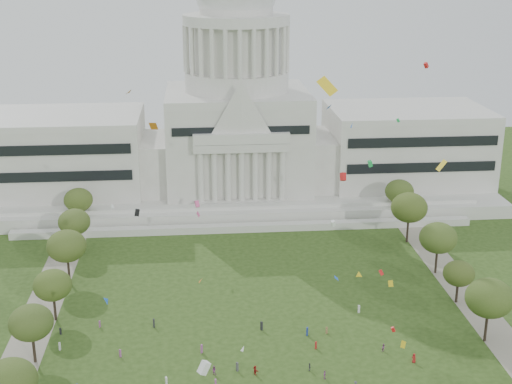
# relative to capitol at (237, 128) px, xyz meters

# --- Properties ---
(capitol) EXTENTS (160.00, 64.50, 91.30)m
(capitol) POSITION_rel_capitol_xyz_m (0.00, 0.00, 0.00)
(capitol) COLOR silver
(capitol) RESTS_ON ground
(path_left) EXTENTS (8.00, 160.00, 0.04)m
(path_left) POSITION_rel_capitol_xyz_m (-48.00, -83.59, -22.28)
(path_left) COLOR gray
(path_left) RESTS_ON ground
(path_right) EXTENTS (8.00, 160.00, 0.04)m
(path_right) POSITION_rel_capitol_xyz_m (48.00, -83.59, -22.28)
(path_right) COLOR gray
(path_right) RESTS_ON ground
(row_tree_l_1) EXTENTS (8.86, 8.86, 12.59)m
(row_tree_l_1) POSITION_rel_capitol_xyz_m (-44.07, -116.55, -13.34)
(row_tree_l_1) COLOR black
(row_tree_l_1) RESTS_ON ground
(row_tree_l_2) EXTENTS (8.42, 8.42, 11.97)m
(row_tree_l_2) POSITION_rel_capitol_xyz_m (-45.04, -96.29, -13.79)
(row_tree_l_2) COLOR black
(row_tree_l_2) RESTS_ON ground
(row_tree_r_2) EXTENTS (9.55, 9.55, 13.58)m
(row_tree_r_2) POSITION_rel_capitol_xyz_m (44.17, -96.15, -12.64)
(row_tree_r_2) COLOR black
(row_tree_r_2) RESTS_ON ground
(row_tree_l_3) EXTENTS (8.12, 8.12, 11.55)m
(row_tree_l_3) POSITION_rel_capitol_xyz_m (-44.09, -79.67, -14.09)
(row_tree_l_3) COLOR black
(row_tree_l_3) RESTS_ON ground
(row_tree_r_3) EXTENTS (7.01, 7.01, 9.98)m
(row_tree_r_3) POSITION_rel_capitol_xyz_m (44.40, -79.10, -15.21)
(row_tree_r_3) COLOR black
(row_tree_r_3) RESTS_ON ground
(row_tree_l_4) EXTENTS (9.29, 9.29, 13.21)m
(row_tree_l_4) POSITION_rel_capitol_xyz_m (-44.08, -61.17, -12.90)
(row_tree_l_4) COLOR black
(row_tree_l_4) RESTS_ON ground
(row_tree_r_4) EXTENTS (9.19, 9.19, 13.06)m
(row_tree_r_4) POSITION_rel_capitol_xyz_m (44.76, -63.55, -13.01)
(row_tree_r_4) COLOR black
(row_tree_r_4) RESTS_ON ground
(row_tree_l_5) EXTENTS (8.33, 8.33, 11.85)m
(row_tree_l_5) POSITION_rel_capitol_xyz_m (-45.22, -42.58, -13.88)
(row_tree_l_5) COLOR black
(row_tree_l_5) RESTS_ON ground
(row_tree_r_5) EXTENTS (9.82, 9.82, 13.96)m
(row_tree_r_5) POSITION_rel_capitol_xyz_m (43.49, -43.40, -12.37)
(row_tree_r_5) COLOR black
(row_tree_r_5) RESTS_ON ground
(row_tree_l_6) EXTENTS (8.19, 8.19, 11.64)m
(row_tree_l_6) POSITION_rel_capitol_xyz_m (-46.87, -24.45, -14.02)
(row_tree_l_6) COLOR black
(row_tree_l_6) RESTS_ON ground
(row_tree_r_6) EXTENTS (8.42, 8.42, 11.97)m
(row_tree_r_6) POSITION_rel_capitol_xyz_m (45.96, -25.46, -13.79)
(row_tree_r_6) COLOR black
(row_tree_r_6) RESTS_ON ground
(person_0) EXTENTS (1.04, 1.11, 1.91)m
(person_0) POSITION_rel_capitol_xyz_m (27.49, -102.70, -21.34)
(person_0) COLOR #B21E1E
(person_0) RESTS_ON ground
(person_2) EXTENTS (0.91, 0.86, 1.60)m
(person_2) POSITION_rel_capitol_xyz_m (22.77, -98.18, -21.50)
(person_2) COLOR #994C8C
(person_2) RESTS_ON ground
(person_4) EXTENTS (0.81, 1.09, 1.66)m
(person_4) POSITION_rel_capitol_xyz_m (7.08, -103.84, -21.47)
(person_4) COLOR #4C4C51
(person_4) RESTS_ON ground
(person_5) EXTENTS (1.37, 1.82, 1.83)m
(person_5) POSITION_rel_capitol_xyz_m (-3.25, -104.21, -21.38)
(person_5) COLOR #B21E1E
(person_5) RESTS_ON ground
(person_8) EXTENTS (1.01, 0.82, 1.79)m
(person_8) POSITION_rel_capitol_xyz_m (-10.89, -103.48, -21.40)
(person_8) COLOR #994C8C
(person_8) RESTS_ON ground
(person_10) EXTENTS (0.88, 1.11, 1.67)m
(person_10) POSITION_rel_capitol_xyz_m (9.42, -106.71, -21.46)
(person_10) COLOR #994C8C
(person_10) RESTS_ON ground
(distant_crowd) EXTENTS (63.90, 38.34, 1.95)m
(distant_crowd) POSITION_rel_capitol_xyz_m (-14.28, -101.65, -21.41)
(distant_crowd) COLOR #26262B
(distant_crowd) RESTS_ON ground
(kite_swarm) EXTENTS (80.46, 94.73, 59.05)m
(kite_swarm) POSITION_rel_capitol_xyz_m (1.94, -105.39, 4.21)
(kite_swarm) COLOR green
(kite_swarm) RESTS_ON ground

